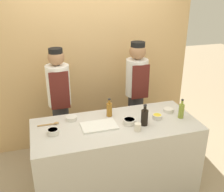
# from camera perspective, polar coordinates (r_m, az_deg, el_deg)

# --- Properties ---
(ground_plane) EXTENTS (14.00, 14.00, 0.00)m
(ground_plane) POSITION_cam_1_polar(r_m,az_deg,el_deg) (3.51, 0.81, -18.93)
(ground_plane) COLOR tan
(cabinet_wall) EXTENTS (3.09, 0.18, 2.40)m
(cabinet_wall) POSITION_cam_1_polar(r_m,az_deg,el_deg) (4.00, -4.58, 6.32)
(cabinet_wall) COLOR tan
(cabinet_wall) RESTS_ON ground_plane
(counter) EXTENTS (1.89, 0.82, 0.89)m
(counter) POSITION_cam_1_polar(r_m,az_deg,el_deg) (3.23, 0.86, -13.04)
(counter) COLOR beige
(counter) RESTS_ON ground_plane
(sauce_bowl_purple) EXTENTS (0.13, 0.13, 0.05)m
(sauce_bowl_purple) POSITION_cam_1_polar(r_m,az_deg,el_deg) (3.10, -8.83, -4.75)
(sauce_bowl_purple) COLOR silver
(sauce_bowl_purple) RESTS_ON counter
(sauce_bowl_white) EXTENTS (0.12, 0.12, 0.04)m
(sauce_bowl_white) POSITION_cam_1_polar(r_m,az_deg,el_deg) (3.33, 12.16, -2.99)
(sauce_bowl_white) COLOR silver
(sauce_bowl_white) RESTS_ON counter
(sauce_bowl_brown) EXTENTS (0.14, 0.14, 0.06)m
(sauce_bowl_brown) POSITION_cam_1_polar(r_m,az_deg,el_deg) (2.99, 3.81, -5.50)
(sauce_bowl_brown) COLOR silver
(sauce_bowl_brown) RESTS_ON counter
(sauce_bowl_red) EXTENTS (0.12, 0.12, 0.06)m
(sauce_bowl_red) POSITION_cam_1_polar(r_m,az_deg,el_deg) (2.85, -12.73, -7.55)
(sauce_bowl_red) COLOR silver
(sauce_bowl_red) RESTS_ON counter
(sauce_bowl_yellow) EXTENTS (0.12, 0.12, 0.05)m
(sauce_bowl_yellow) POSITION_cam_1_polar(r_m,az_deg,el_deg) (3.14, 9.83, -4.41)
(sauce_bowl_yellow) COLOR silver
(sauce_bowl_yellow) RESTS_ON counter
(cutting_board) EXTENTS (0.39, 0.25, 0.02)m
(cutting_board) POSITION_cam_1_polar(r_m,az_deg,el_deg) (2.93, -2.81, -6.52)
(cutting_board) COLOR white
(cutting_board) RESTS_ON counter
(bottle_amber) EXTENTS (0.07, 0.07, 0.23)m
(bottle_amber) POSITION_cam_1_polar(r_m,az_deg,el_deg) (3.13, -0.59, -2.89)
(bottle_amber) COLOR #9E661E
(bottle_amber) RESTS_ON counter
(bottle_soy) EXTENTS (0.08, 0.08, 0.25)m
(bottle_soy) POSITION_cam_1_polar(r_m,az_deg,el_deg) (2.95, 7.09, -4.58)
(bottle_soy) COLOR black
(bottle_soy) RESTS_ON counter
(bottle_oil) EXTENTS (0.07, 0.07, 0.24)m
(bottle_oil) POSITION_cam_1_polar(r_m,az_deg,el_deg) (3.19, 14.86, -3.08)
(bottle_oil) COLOR olive
(bottle_oil) RESTS_ON counter
(cup_cream) EXTENTS (0.07, 0.07, 0.09)m
(cup_cream) POSITION_cam_1_polar(r_m,az_deg,el_deg) (2.86, 5.62, -6.74)
(cup_cream) COLOR silver
(cup_cream) RESTS_ON counter
(wooden_spoon) EXTENTS (0.24, 0.04, 0.02)m
(wooden_spoon) POSITION_cam_1_polar(r_m,az_deg,el_deg) (3.05, -13.14, -5.94)
(wooden_spoon) COLOR #B2844C
(wooden_spoon) RESTS_ON counter
(chef_left) EXTENTS (0.30, 0.30, 1.63)m
(chef_left) POSITION_cam_1_polar(r_m,az_deg,el_deg) (3.57, -11.29, -1.32)
(chef_left) COLOR #28282D
(chef_left) RESTS_ON ground_plane
(chef_right) EXTENTS (0.31, 0.31, 1.64)m
(chef_right) POSITION_cam_1_polar(r_m,az_deg,el_deg) (3.80, 5.28, 0.87)
(chef_right) COLOR #28282D
(chef_right) RESTS_ON ground_plane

